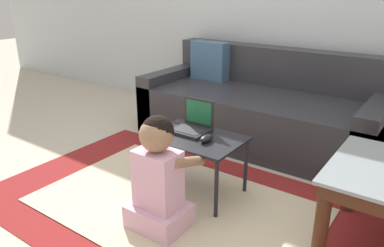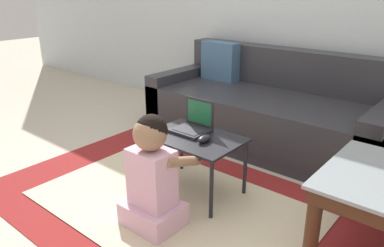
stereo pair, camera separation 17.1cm
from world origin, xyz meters
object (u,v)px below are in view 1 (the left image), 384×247
object	(u,v)px
laptop	(193,126)
couch	(260,109)
computer_mouse	(206,138)
person_seated	(159,177)
laptop_desk	(195,143)

from	to	relation	value
laptop	couch	bearing A→B (deg)	90.10
computer_mouse	person_seated	size ratio (longest dim) A/B	0.17
laptop	computer_mouse	bearing A→B (deg)	-28.48
laptop_desk	laptop	world-z (taller)	laptop
couch	computer_mouse	bearing A→B (deg)	-81.33
laptop	person_seated	distance (m)	0.52
laptop	computer_mouse	world-z (taller)	laptop
couch	person_seated	world-z (taller)	couch
couch	person_seated	xyz separation A→B (m)	(0.13, -1.51, 0.04)
computer_mouse	person_seated	xyz separation A→B (m)	(-0.04, -0.40, -0.10)
couch	laptop_desk	size ratio (longest dim) A/B	3.39
couch	laptop	size ratio (longest dim) A/B	8.85
laptop_desk	computer_mouse	world-z (taller)	computer_mouse
couch	computer_mouse	size ratio (longest dim) A/B	18.28
person_seated	laptop	bearing A→B (deg)	104.16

